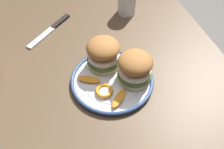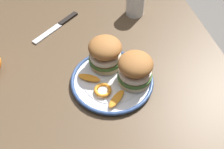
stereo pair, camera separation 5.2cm
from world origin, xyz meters
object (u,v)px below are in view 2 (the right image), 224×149
object	(u,v)px
table_knife	(59,25)
sandwich_half_left	(105,53)
dining_table	(99,87)
sandwich_half_right	(135,69)
drinking_glass	(135,4)
dinner_plate	(112,81)

from	to	relation	value
table_knife	sandwich_half_left	bearing A→B (deg)	-154.20
dining_table	sandwich_half_left	world-z (taller)	sandwich_half_left
sandwich_half_left	table_knife	size ratio (longest dim) A/B	0.79
sandwich_half_right	table_knife	distance (m)	0.40
drinking_glass	table_knife	xyz separation A→B (m)	(-0.00, 0.30, -0.04)
dinner_plate	sandwich_half_left	bearing A→B (deg)	3.62
sandwich_half_left	dining_table	bearing A→B (deg)	101.01
sandwich_half_left	dinner_plate	bearing A→B (deg)	-176.38
dining_table	sandwich_half_right	xyz separation A→B (m)	(-0.08, -0.10, 0.16)
drinking_glass	table_knife	size ratio (longest dim) A/B	0.55
dinner_plate	drinking_glass	size ratio (longest dim) A/B	2.54
dining_table	table_knife	distance (m)	0.29
dinner_plate	sandwich_half_right	world-z (taller)	sandwich_half_right
table_knife	drinking_glass	bearing A→B (deg)	-89.52
sandwich_half_left	table_knife	xyz separation A→B (m)	(0.25, 0.12, -0.07)
sandwich_half_left	table_knife	bearing A→B (deg)	25.80
dining_table	drinking_glass	size ratio (longest dim) A/B	14.00
dining_table	drinking_glass	distance (m)	0.36
sandwich_half_right	drinking_glass	bearing A→B (deg)	-17.67
dining_table	drinking_glass	xyz separation A→B (m)	(0.26, -0.21, 0.14)
sandwich_half_right	dinner_plate	bearing A→B (deg)	73.00
table_knife	dinner_plate	bearing A→B (deg)	-158.60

